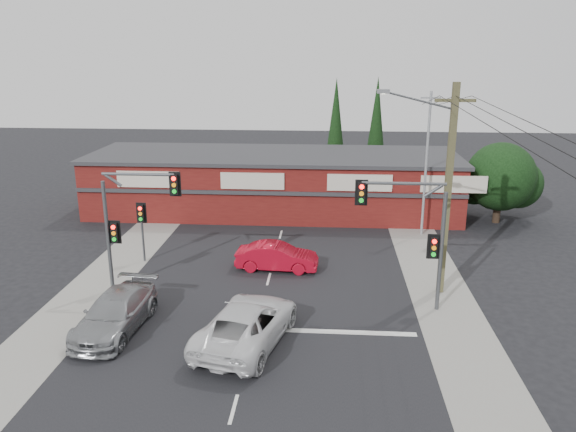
# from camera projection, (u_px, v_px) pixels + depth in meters

# --- Properties ---
(ground) EXTENTS (120.00, 120.00, 0.00)m
(ground) POSITION_uv_depth(u_px,v_px,m) (260.00, 313.00, 25.15)
(ground) COLOR black
(ground) RESTS_ON ground
(road_strip) EXTENTS (14.00, 70.00, 0.01)m
(road_strip) POSITION_uv_depth(u_px,v_px,m) (271.00, 271.00, 29.93)
(road_strip) COLOR black
(road_strip) RESTS_ON ground
(verge_left) EXTENTS (3.00, 70.00, 0.02)m
(verge_left) POSITION_uv_depth(u_px,v_px,m) (116.00, 267.00, 30.52)
(verge_left) COLOR gray
(verge_left) RESTS_ON ground
(verge_right) EXTENTS (3.00, 70.00, 0.02)m
(verge_right) POSITION_uv_depth(u_px,v_px,m) (432.00, 276.00, 29.34)
(verge_right) COLOR gray
(verge_right) RESTS_ON ground
(stop_line) EXTENTS (6.50, 0.35, 0.01)m
(stop_line) POSITION_uv_depth(u_px,v_px,m) (338.00, 332.00, 23.47)
(stop_line) COLOR silver
(stop_line) RESTS_ON ground
(white_suv) EXTENTS (4.16, 6.56, 1.69)m
(white_suv) POSITION_uv_depth(u_px,v_px,m) (247.00, 323.00, 22.42)
(white_suv) COLOR silver
(white_suv) RESTS_ON ground
(silver_suv) EXTENTS (2.58, 5.53, 1.56)m
(silver_suv) POSITION_uv_depth(u_px,v_px,m) (115.00, 313.00, 23.44)
(silver_suv) COLOR gray
(silver_suv) RESTS_ON ground
(red_sedan) EXTENTS (4.45, 1.78, 1.44)m
(red_sedan) POSITION_uv_depth(u_px,v_px,m) (277.00, 257.00, 30.03)
(red_sedan) COLOR #B30B1F
(red_sedan) RESTS_ON ground
(lane_dashes) EXTENTS (0.12, 41.81, 0.01)m
(lane_dashes) POSITION_uv_depth(u_px,v_px,m) (265.00, 294.00, 27.16)
(lane_dashes) COLOR silver
(lane_dashes) RESTS_ON ground
(shop_building) EXTENTS (27.30, 8.40, 4.22)m
(shop_building) POSITION_uv_depth(u_px,v_px,m) (274.00, 182.00, 40.86)
(shop_building) COLOR #511210
(shop_building) RESTS_ON ground
(tree_cluster) EXTENTS (5.90, 5.10, 5.50)m
(tree_cluster) POSITION_uv_depth(u_px,v_px,m) (501.00, 180.00, 38.08)
(tree_cluster) COLOR #2D2116
(tree_cluster) RESTS_ON ground
(conifer_near) EXTENTS (1.80, 1.80, 9.25)m
(conifer_near) POSITION_uv_depth(u_px,v_px,m) (336.00, 124.00, 46.31)
(conifer_near) COLOR #2D2116
(conifer_near) RESTS_ON ground
(conifer_far) EXTENTS (1.80, 1.80, 9.25)m
(conifer_far) POSITION_uv_depth(u_px,v_px,m) (376.00, 122.00, 47.98)
(conifer_far) COLOR #2D2116
(conifer_far) RESTS_ON ground
(traffic_mast_left) EXTENTS (3.77, 0.27, 5.97)m
(traffic_mast_left) POSITION_uv_depth(u_px,v_px,m) (128.00, 214.00, 26.40)
(traffic_mast_left) COLOR #47494C
(traffic_mast_left) RESTS_ON ground
(traffic_mast_right) EXTENTS (3.96, 0.27, 5.97)m
(traffic_mast_right) POSITION_uv_depth(u_px,v_px,m) (417.00, 226.00, 24.51)
(traffic_mast_right) COLOR #47494C
(traffic_mast_right) RESTS_ON ground
(pedestal_signal) EXTENTS (0.55, 0.27, 3.38)m
(pedestal_signal) POSITION_uv_depth(u_px,v_px,m) (142.00, 220.00, 30.71)
(pedestal_signal) COLOR #47494C
(pedestal_signal) RESTS_ON ground
(utility_pole) EXTENTS (4.38, 0.59, 10.00)m
(utility_pole) POSITION_uv_depth(u_px,v_px,m) (445.00, 184.00, 25.90)
(utility_pole) COLOR brown
(utility_pole) RESTS_ON ground
(steel_pole) EXTENTS (1.20, 0.16, 9.00)m
(steel_pole) POSITION_uv_depth(u_px,v_px,m) (426.00, 162.00, 34.67)
(steel_pole) COLOR gray
(steel_pole) RESTS_ON ground
(power_lines) EXTENTS (2.01, 29.00, 1.22)m
(power_lines) POSITION_uv_depth(u_px,v_px,m) (487.00, 118.00, 19.64)
(power_lines) COLOR black
(power_lines) RESTS_ON ground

